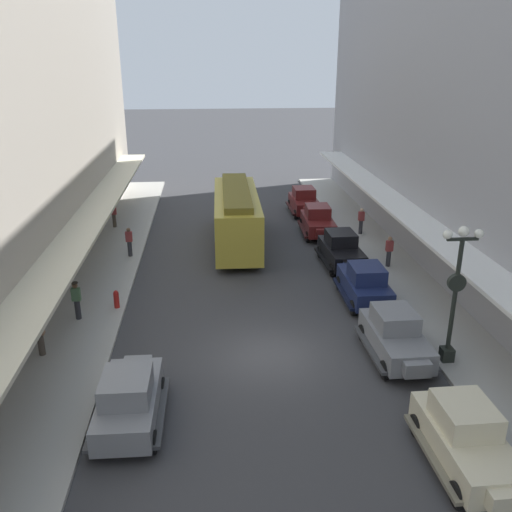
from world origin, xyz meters
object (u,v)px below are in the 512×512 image
(parked_car_2, at_px, (304,201))
(parked_car_4, at_px, (129,398))
(parked_car_1, at_px, (365,283))
(pedestrian_4, at_px, (114,215))
(pedestrian_5, at_px, (389,251))
(parked_car_5, at_px, (341,249))
(lamp_post_with_clock, at_px, (456,289))
(fire_hydrant, at_px, (116,299))
(pedestrian_3, at_px, (40,334))
(parked_car_6, at_px, (466,436))
(pedestrian_1, at_px, (77,300))
(streetcar, at_px, (236,215))
(pedestrian_0, at_px, (129,242))
(parked_car_0, at_px, (395,334))
(pedestrian_2, at_px, (361,221))
(parked_car_3, at_px, (318,220))

(parked_car_2, height_order, parked_car_4, same)
(parked_car_1, relative_size, parked_car_2, 1.00)
(pedestrian_4, xyz_separation_m, pedestrian_5, (15.55, -8.38, 0.00))
(parked_car_5, relative_size, lamp_post_with_clock, 0.83)
(parked_car_5, height_order, fire_hydrant, parked_car_5)
(fire_hydrant, xyz_separation_m, pedestrian_3, (-2.18, -3.88, 0.45))
(parked_car_6, bearing_deg, parked_car_4, 164.48)
(pedestrian_1, bearing_deg, parked_car_4, -66.77)
(parked_car_4, bearing_deg, parked_car_6, -15.52)
(streetcar, bearing_deg, pedestrian_0, -164.40)
(pedestrian_3, bearing_deg, pedestrian_1, 76.19)
(lamp_post_with_clock, bearing_deg, pedestrian_1, 161.97)
(parked_car_1, bearing_deg, pedestrian_3, -163.93)
(pedestrian_0, relative_size, pedestrian_3, 0.98)
(fire_hydrant, distance_m, pedestrian_3, 4.47)
(parked_car_0, height_order, pedestrian_3, parked_car_0)
(parked_car_0, distance_m, fire_hydrant, 12.06)
(parked_car_6, xyz_separation_m, pedestrian_3, (-13.20, 6.87, 0.07))
(parked_car_0, xyz_separation_m, pedestrian_3, (-13.16, 1.07, 0.07))
(parked_car_2, height_order, pedestrian_0, parked_car_2)
(pedestrian_2, bearing_deg, pedestrian_5, -90.34)
(parked_car_6, height_order, pedestrian_2, parked_car_6)
(parked_car_5, distance_m, pedestrian_5, 2.49)
(fire_hydrant, bearing_deg, parked_car_6, -44.28)
(streetcar, height_order, pedestrian_5, streetcar)
(parked_car_5, bearing_deg, parked_car_1, -90.04)
(parked_car_0, distance_m, parked_car_3, 14.89)
(parked_car_6, bearing_deg, pedestrian_1, 141.92)
(parked_car_0, height_order, pedestrian_5, parked_car_0)
(lamp_post_with_clock, distance_m, pedestrian_1, 15.08)
(parked_car_1, relative_size, lamp_post_with_clock, 0.83)
(fire_hydrant, bearing_deg, lamp_post_with_clock, -23.69)
(parked_car_4, height_order, pedestrian_3, parked_car_4)
(parked_car_3, relative_size, pedestrian_1, 2.57)
(parked_car_0, bearing_deg, pedestrian_2, 79.63)
(parked_car_1, relative_size, parked_car_4, 1.00)
(parked_car_5, xyz_separation_m, lamp_post_with_clock, (1.56, -10.13, 2.04))
(fire_hydrant, bearing_deg, pedestrian_4, 99.03)
(pedestrian_1, height_order, pedestrian_3, same)
(pedestrian_3, height_order, pedestrian_4, pedestrian_3)
(parked_car_2, bearing_deg, lamp_post_with_clock, -85.04)
(parked_car_1, distance_m, pedestrian_1, 12.69)
(fire_hydrant, xyz_separation_m, pedestrian_1, (-1.46, -0.97, 0.45))
(lamp_post_with_clock, bearing_deg, parked_car_6, -108.56)
(pedestrian_1, bearing_deg, pedestrian_3, -103.81)
(pedestrian_3, bearing_deg, parked_car_5, 32.17)
(parked_car_5, relative_size, pedestrian_4, 2.62)
(parked_car_5, height_order, streetcar, streetcar)
(pedestrian_2, bearing_deg, pedestrian_4, 169.94)
(parked_car_6, bearing_deg, pedestrian_2, 82.65)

